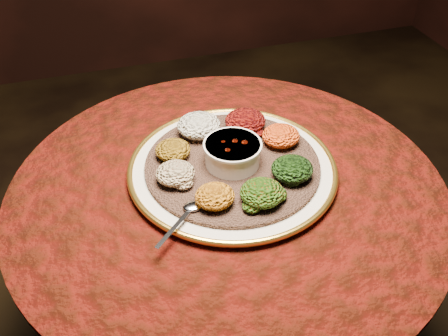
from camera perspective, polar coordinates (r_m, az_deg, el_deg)
name	(u,v)px	position (r m, az deg, el deg)	size (l,w,h in m)	color
table	(227,240)	(1.22, 0.36, -8.21)	(0.96, 0.96, 0.73)	black
platter	(232,168)	(1.12, 0.95, -0.04)	(0.54, 0.54, 0.02)	silver
injera	(232,165)	(1.11, 0.96, 0.39)	(0.39, 0.39, 0.01)	brown
stew_bowl	(232,152)	(1.09, 0.98, 1.85)	(0.13, 0.13, 0.05)	white
spoon	(190,210)	(0.99, -3.91, -4.77)	(0.12, 0.11, 0.01)	silver
portion_ayib	(199,125)	(1.18, -2.90, 4.88)	(0.10, 0.10, 0.05)	silver
portion_kitfo	(245,121)	(1.20, 2.44, 5.41)	(0.10, 0.09, 0.05)	black
portion_tikil	(281,136)	(1.16, 6.52, 3.68)	(0.09, 0.08, 0.04)	#B4610F
portion_gomen	(292,169)	(1.07, 7.80, -0.10)	(0.09, 0.09, 0.04)	black
portion_mixveg	(262,193)	(1.01, 4.35, -2.85)	(0.09, 0.09, 0.04)	#A92C0A
portion_kik	(215,196)	(1.00, -1.06, -3.25)	(0.08, 0.08, 0.04)	#C06F10
portion_timatim	(175,173)	(1.06, -5.58, -0.60)	(0.08, 0.08, 0.04)	maroon
portion_shiro	(173,150)	(1.12, -5.86, 2.07)	(0.08, 0.08, 0.04)	#825B0F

